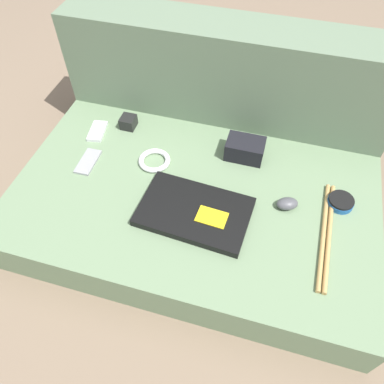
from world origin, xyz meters
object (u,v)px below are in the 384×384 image
phone_silver (97,131)px  laptop (195,212)px  computer_mouse (287,204)px  phone_black (88,162)px  charger_brick (128,122)px  camera_pouch (245,149)px  speaker_puck (341,202)px

phone_silver → laptop: bearing=-39.4°
laptop → computer_mouse: size_ratio=4.37×
phone_silver → phone_black: bearing=-86.3°
charger_brick → computer_mouse: bearing=-19.4°
phone_black → camera_pouch: 0.54m
phone_black → camera_pouch: size_ratio=0.92×
phone_silver → speaker_puck: bearing=-15.6°
computer_mouse → speaker_puck: computer_mouse is taller
phone_silver → charger_brick: charger_brick is taller
computer_mouse → speaker_puck: (0.16, 0.06, -0.00)m
laptop → phone_black: size_ratio=2.93×
laptop → phone_black: laptop is taller
speaker_puck → charger_brick: (-0.77, 0.16, 0.01)m
laptop → phone_silver: laptop is taller
speaker_puck → camera_pouch: 0.35m
computer_mouse → speaker_puck: 0.17m
speaker_puck → camera_pouch: bearing=158.9°
speaker_puck → phone_silver: 0.88m
speaker_puck → camera_pouch: camera_pouch is taller
phone_black → charger_brick: (0.06, 0.21, 0.02)m
computer_mouse → charger_brick: 0.65m
laptop → computer_mouse: bearing=25.4°
phone_silver → phone_black: phone_silver is taller
laptop → camera_pouch: (0.10, 0.29, 0.02)m
camera_pouch → speaker_puck: bearing=-21.1°
computer_mouse → phone_black: 0.68m
phone_silver → charger_brick: 0.12m
phone_silver → phone_black: size_ratio=0.94×
phone_black → charger_brick: bearing=71.6°
laptop → charger_brick: size_ratio=6.18×
computer_mouse → phone_silver: 0.73m
laptop → charger_brick: charger_brick is taller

